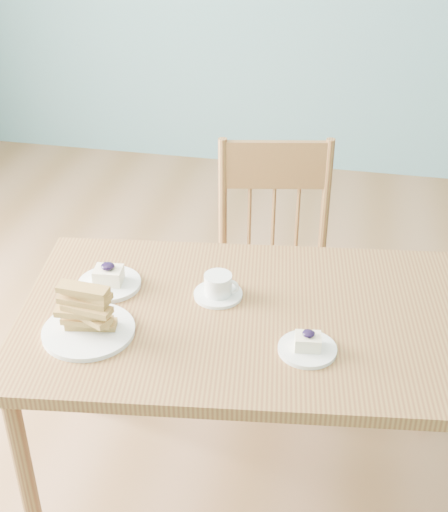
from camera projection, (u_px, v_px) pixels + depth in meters
The scene contains 7 objects.
room at pixel (342, 82), 1.56m from camera, with size 5.01×5.01×2.71m.
dining_table at pixel (255, 334), 1.97m from camera, with size 1.37×0.90×0.69m.
dining_chair at pixel (274, 268), 2.56m from camera, with size 0.48×0.46×0.90m.
cheesecake_plate_near at pixel (308, 346), 1.80m from camera, with size 0.15×0.15×0.06m.
cheesecake_plate_far at pixel (109, 280), 2.04m from camera, with size 0.18×0.18×0.08m.
coffee_cup at pixel (219, 287), 2.00m from camera, with size 0.14×0.14×0.07m.
biscotti_plate at pixel (87, 318), 1.84m from camera, with size 0.24×0.24×0.15m.
Camera 1 is at (0.05, -1.55, 1.85)m, focal length 50.00 mm.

